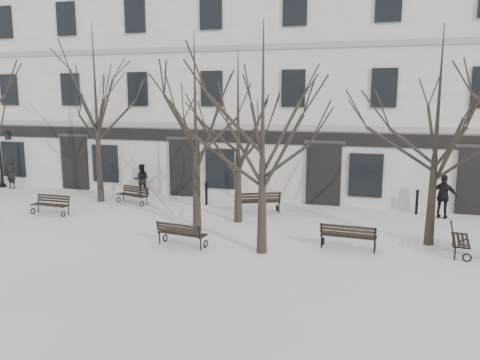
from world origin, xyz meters
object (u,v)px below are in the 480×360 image
at_px(tree_1, 195,110).
at_px(bench_5, 458,239).
at_px(bench_0, 51,204).
at_px(bench_3, 133,194).
at_px(bench_2, 348,235).
at_px(lamp_post, 3,155).
at_px(tree_2, 263,111).
at_px(bench_1, 181,233).
at_px(bench_4, 257,201).

bearing_deg(tree_1, bench_5, 0.38).
bearing_deg(bench_0, bench_3, 50.92).
distance_m(tree_1, bench_2, 6.97).
bearing_deg(bench_0, lamp_post, 146.57).
height_order(tree_2, bench_5, tree_2).
xyz_separation_m(tree_2, bench_1, (-2.77, -0.17, -4.11)).
distance_m(bench_0, bench_2, 12.70).
xyz_separation_m(tree_1, bench_4, (1.51, 3.26, -4.01)).
height_order(bench_0, lamp_post, lamp_post).
bearing_deg(bench_0, bench_5, -1.17).
xyz_separation_m(bench_3, bench_4, (6.15, -0.18, 0.10)).
bearing_deg(bench_3, bench_5, 1.93).
relative_size(tree_2, bench_5, 4.13).
xyz_separation_m(bench_1, lamp_post, (-13.71, 6.89, 1.39)).
xyz_separation_m(tree_2, bench_3, (-7.59, 5.17, -4.13)).
bearing_deg(bench_2, bench_0, -3.01).
distance_m(tree_2, bench_3, 10.07).
xyz_separation_m(tree_1, bench_5, (9.08, 0.06, -4.08)).
bearing_deg(bench_2, bench_4, -40.94).
bearing_deg(tree_2, bench_3, 145.75).
xyz_separation_m(bench_0, bench_4, (8.52, 2.68, 0.09)).
relative_size(bench_0, bench_2, 0.91).
height_order(bench_1, bench_4, bench_4).
bearing_deg(bench_2, bench_3, -19.16).
relative_size(bench_0, bench_4, 0.81).
xyz_separation_m(tree_2, bench_4, (-1.44, 4.99, -4.04)).
bearing_deg(bench_2, bench_5, -165.80).
bearing_deg(bench_3, tree_1, -20.81).
bearing_deg(bench_4, tree_2, 81.70).
relative_size(tree_2, bench_4, 3.55).
height_order(tree_1, tree_2, tree_2).
bearing_deg(tree_1, bench_2, -6.59).
height_order(tree_1, bench_0, tree_1).
bearing_deg(lamp_post, bench_0, -34.11).
height_order(bench_1, bench_2, bench_2).
height_order(bench_4, lamp_post, lamp_post).
relative_size(bench_3, bench_4, 0.83).
xyz_separation_m(bench_1, bench_3, (-4.82, 5.34, -0.02)).
height_order(bench_0, bench_3, bench_0).
height_order(bench_0, bench_4, bench_4).
relative_size(bench_1, bench_2, 0.96).
bearing_deg(bench_0, bench_4, 18.12).
xyz_separation_m(bench_4, bench_5, (7.57, -3.20, -0.07)).
height_order(tree_2, lamp_post, tree_2).
relative_size(bench_3, bench_5, 0.96).
xyz_separation_m(bench_0, bench_3, (2.38, 2.86, -0.01)).
relative_size(tree_1, lamp_post, 2.27).
distance_m(bench_0, bench_4, 8.93).
bearing_deg(lamp_post, bench_3, -9.92).
xyz_separation_m(bench_1, bench_2, (5.44, 1.25, 0.03)).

